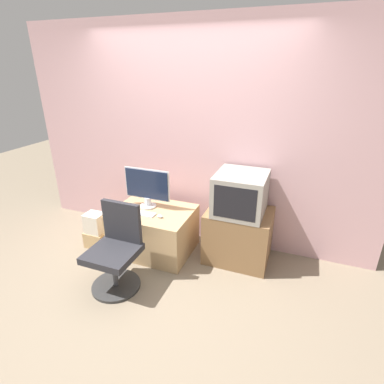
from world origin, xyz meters
The scene contains 11 objects.
ground_plane centered at (0.00, 0.00, 0.00)m, with size 12.00×12.00×0.00m, color #7F705B.
wall_back centered at (0.00, 1.32, 1.30)m, with size 4.40×0.05×2.60m.
desk centered at (-0.28, 0.80, 0.27)m, with size 0.91×0.70×0.53m.
side_stand centered at (0.70, 0.99, 0.30)m, with size 0.71×0.56×0.61m.
main_monitor centered at (-0.38, 0.88, 0.78)m, with size 0.57×0.19×0.47m.
keyboard centered at (-0.36, 0.68, 0.54)m, with size 0.33×0.11×0.01m.
mouse centered at (-0.12, 0.67, 0.55)m, with size 0.07×0.04×0.04m.
crt_tv centered at (0.70, 0.99, 0.83)m, with size 0.53×0.56×0.44m.
office_chair centered at (-0.34, 0.11, 0.38)m, with size 0.49×0.49×0.87m.
cardboard_box_lower centered at (-0.99, 0.62, 0.10)m, with size 0.27×0.20×0.20m.
cardboard_box_upper centered at (-0.99, 0.62, 0.32)m, with size 0.22×0.19×0.25m.
Camera 1 is at (1.27, -1.95, 2.11)m, focal length 28.00 mm.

